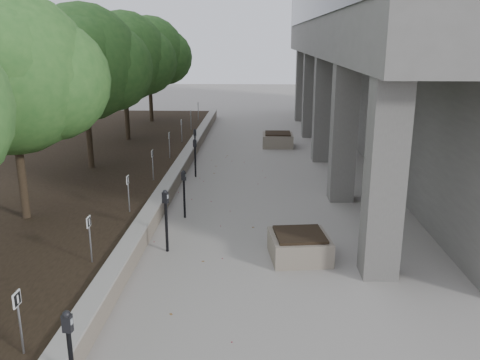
# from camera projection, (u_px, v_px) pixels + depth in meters

# --- Properties ---
(ground) EXTENTS (90.00, 90.00, 0.00)m
(ground) POSITION_uv_depth(u_px,v_px,m) (208.00, 295.00, 9.52)
(ground) COLOR gray
(ground) RESTS_ON ground
(retaining_wall) EXTENTS (0.39, 26.00, 0.50)m
(retaining_wall) POSITION_uv_depth(u_px,v_px,m) (182.00, 165.00, 18.17)
(retaining_wall) COLOR gray
(retaining_wall) RESTS_ON ground
(planting_bed) EXTENTS (7.00, 26.00, 0.40)m
(planting_bed) POSITION_uv_depth(u_px,v_px,m) (82.00, 166.00, 18.32)
(planting_bed) COLOR black
(planting_bed) RESTS_ON ground
(crabapple_tree_2) EXTENTS (4.60, 4.00, 5.44)m
(crabapple_tree_2) POSITION_uv_depth(u_px,v_px,m) (13.00, 108.00, 11.73)
(crabapple_tree_2) COLOR #2B5D23
(crabapple_tree_2) RESTS_ON planting_bed
(crabapple_tree_3) EXTENTS (4.60, 4.00, 5.44)m
(crabapple_tree_3) POSITION_uv_depth(u_px,v_px,m) (85.00, 87.00, 16.54)
(crabapple_tree_3) COLOR #2B5D23
(crabapple_tree_3) RESTS_ON planting_bed
(crabapple_tree_4) EXTENTS (4.60, 4.00, 5.44)m
(crabapple_tree_4) POSITION_uv_depth(u_px,v_px,m) (124.00, 76.00, 21.35)
(crabapple_tree_4) COLOR #2B5D23
(crabapple_tree_4) RESTS_ON planting_bed
(crabapple_tree_5) EXTENTS (4.60, 4.00, 5.44)m
(crabapple_tree_5) POSITION_uv_depth(u_px,v_px,m) (149.00, 69.00, 26.15)
(crabapple_tree_5) COLOR #2B5D23
(crabapple_tree_5) RESTS_ON planting_bed
(parking_sign_1) EXTENTS (0.04, 0.22, 0.96)m
(parking_sign_1) POSITION_uv_depth(u_px,v_px,m) (20.00, 323.00, 6.97)
(parking_sign_1) COLOR black
(parking_sign_1) RESTS_ON planting_bed
(parking_sign_2) EXTENTS (0.04, 0.22, 0.96)m
(parking_sign_2) POSITION_uv_depth(u_px,v_px,m) (90.00, 240.00, 9.85)
(parking_sign_2) COLOR black
(parking_sign_2) RESTS_ON planting_bed
(parking_sign_3) EXTENTS (0.04, 0.22, 0.96)m
(parking_sign_3) POSITION_uv_depth(u_px,v_px,m) (129.00, 194.00, 12.73)
(parking_sign_3) COLOR black
(parking_sign_3) RESTS_ON planting_bed
(parking_sign_4) EXTENTS (0.04, 0.22, 0.96)m
(parking_sign_4) POSITION_uv_depth(u_px,v_px,m) (153.00, 165.00, 15.62)
(parking_sign_4) COLOR black
(parking_sign_4) RESTS_ON planting_bed
(parking_sign_5) EXTENTS (0.04, 0.22, 0.96)m
(parking_sign_5) POSITION_uv_depth(u_px,v_px,m) (169.00, 145.00, 18.50)
(parking_sign_5) COLOR black
(parking_sign_5) RESTS_ON planting_bed
(parking_sign_6) EXTENTS (0.04, 0.22, 0.96)m
(parking_sign_6) POSITION_uv_depth(u_px,v_px,m) (182.00, 131.00, 21.39)
(parking_sign_6) COLOR black
(parking_sign_6) RESTS_ON planting_bed
(parking_sign_7) EXTENTS (0.04, 0.22, 0.96)m
(parking_sign_7) POSITION_uv_depth(u_px,v_px,m) (191.00, 120.00, 24.27)
(parking_sign_7) COLOR black
(parking_sign_7) RESTS_ON planting_bed
(parking_sign_8) EXTENTS (0.04, 0.22, 0.96)m
(parking_sign_8) POSITION_uv_depth(u_px,v_px,m) (198.00, 111.00, 27.16)
(parking_sign_8) COLOR black
(parking_sign_8) RESTS_ON planting_bed
(parking_meter_1) EXTENTS (0.15, 0.12, 1.42)m
(parking_meter_1) POSITION_uv_depth(u_px,v_px,m) (71.00, 360.00, 6.45)
(parking_meter_1) COLOR black
(parking_meter_1) RESTS_ON ground
(parking_meter_2) EXTENTS (0.17, 0.15, 1.46)m
(parking_meter_2) POSITION_uv_depth(u_px,v_px,m) (166.00, 221.00, 11.27)
(parking_meter_2) COLOR black
(parking_meter_2) RESTS_ON ground
(parking_meter_3) EXTENTS (0.15, 0.12, 1.32)m
(parking_meter_3) POSITION_uv_depth(u_px,v_px,m) (184.00, 194.00, 13.44)
(parking_meter_3) COLOR black
(parking_meter_3) RESTS_ON ground
(parking_meter_4) EXTENTS (0.15, 0.11, 1.35)m
(parking_meter_4) POSITION_uv_depth(u_px,v_px,m) (195.00, 158.00, 17.42)
(parking_meter_4) COLOR black
(parking_meter_4) RESTS_ON ground
(parking_meter_5) EXTENTS (0.14, 0.11, 1.29)m
(parking_meter_5) POSITION_uv_depth(u_px,v_px,m) (195.00, 145.00, 19.65)
(parking_meter_5) COLOR black
(parking_meter_5) RESTS_ON ground
(planter_front) EXTENTS (1.40, 1.40, 0.58)m
(planter_front) POSITION_uv_depth(u_px,v_px,m) (299.00, 246.00, 11.04)
(planter_front) COLOR gray
(planter_front) RESTS_ON ground
(planter_back) EXTENTS (1.34, 1.34, 0.62)m
(planter_back) POSITION_uv_depth(u_px,v_px,m) (278.00, 139.00, 22.46)
(planter_back) COLOR gray
(planter_back) RESTS_ON ground
(berry_scatter) EXTENTS (3.30, 14.10, 0.02)m
(berry_scatter) POSITION_uv_depth(u_px,v_px,m) (222.00, 208.00, 14.33)
(berry_scatter) COLOR maroon
(berry_scatter) RESTS_ON ground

